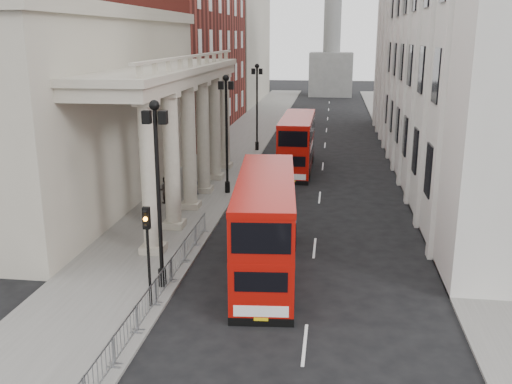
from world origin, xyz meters
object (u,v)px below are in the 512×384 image
lamp_post_mid (227,126)px  traffic_light (147,239)px  lamp_post_south (158,183)px  pedestrian_b (165,190)px  bus_near (266,224)px  pedestrian_c (193,183)px  pedestrian_a (150,211)px  monument_column (333,8)px  bus_far (297,142)px  lamp_post_north (257,101)px

lamp_post_mid → traffic_light: bearing=-89.7°
lamp_post_south → pedestrian_b: 13.88m
bus_near → pedestrian_c: bus_near is taller
traffic_light → pedestrian_a: traffic_light is taller
pedestrian_c → monument_column: bearing=107.7°
monument_column → pedestrian_c: size_ratio=28.78×
bus_far → lamp_post_north: bearing=120.2°
bus_near → bus_far: 21.94m
lamp_post_south → pedestrian_c: (-2.21, 14.83, -3.85)m
lamp_post_mid → bus_far: bearing=62.2°
monument_column → pedestrian_c: 75.20m
pedestrian_a → pedestrian_c: pedestrian_c is taller
monument_column → lamp_post_south: bearing=-94.3°
lamp_post_south → bus_near: lamp_post_south is taller
lamp_post_mid → traffic_light: size_ratio=1.93×
lamp_post_south → pedestrian_b: lamp_post_south is taller
traffic_light → pedestrian_b: 15.44m
pedestrian_a → pedestrian_b: pedestrian_b is taller
monument_column → bus_far: (-2.18, -63.61, -13.61)m
lamp_post_south → bus_near: bearing=29.3°
pedestrian_c → pedestrian_a: bearing=-75.1°
pedestrian_a → bus_far: bearing=39.0°
lamp_post_south → bus_near: 5.58m
pedestrian_a → lamp_post_north: bearing=56.9°
lamp_post_south → pedestrian_c: 15.48m
traffic_light → pedestrian_c: (-2.31, 16.85, -2.04)m
lamp_post_mid → bus_far: size_ratio=0.79×
traffic_light → bus_far: bearing=80.7°
lamp_post_south → bus_far: 24.92m
monument_column → pedestrian_c: bearing=-96.9°
lamp_post_mid → pedestrian_c: bearing=-152.1°
lamp_post_mid → lamp_post_north: 16.00m
lamp_post_north → pedestrian_b: 19.92m
monument_column → traffic_light: size_ratio=12.60×
lamp_post_south → bus_far: (4.42, 24.39, -2.54)m
pedestrian_b → bus_near: bearing=112.1°
lamp_post_south → traffic_light: bearing=-87.2°
lamp_post_north → bus_far: (4.42, -7.61, -2.54)m
monument_column → pedestrian_a: bearing=-97.1°
monument_column → pedestrian_a: (-9.89, -79.56, -15.08)m
traffic_light → bus_near: (4.26, 4.46, -0.67)m
lamp_post_mid → pedestrian_a: 9.17m
lamp_post_north → pedestrian_a: size_ratio=5.30×
bus_near → monument_column: bearing=83.5°
pedestrian_a → pedestrian_c: bearing=55.3°
pedestrian_a → pedestrian_b: (-0.36, 4.37, 0.11)m
lamp_post_south → lamp_post_mid: same height
bus_near → bus_far: size_ratio=1.05×
bus_near → bus_far: bearing=84.8°
lamp_post_north → pedestrian_c: size_ratio=4.42×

